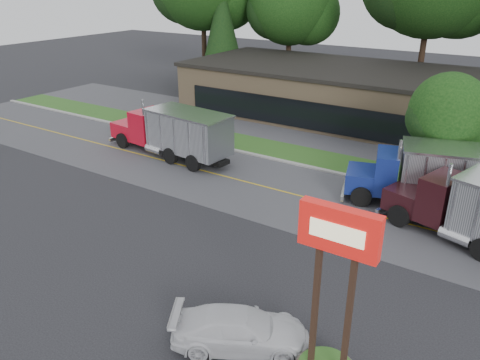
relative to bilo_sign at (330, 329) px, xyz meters
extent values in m
plane|color=#34343A|center=(-10.50, 2.50, -2.02)|extent=(140.00, 140.00, 0.00)
cube|color=slate|center=(-10.50, 11.50, -2.02)|extent=(60.00, 8.00, 0.02)
cube|color=gold|center=(-10.50, 11.50, -2.02)|extent=(60.00, 0.12, 0.01)
cube|color=#9E9E99|center=(-10.50, 15.70, -2.02)|extent=(60.00, 0.30, 0.12)
cube|color=#315D20|center=(-10.50, 17.50, -2.02)|extent=(60.00, 3.40, 0.03)
cube|color=slate|center=(-10.50, 22.50, -2.02)|extent=(60.00, 7.00, 0.02)
cube|color=tan|center=(-8.50, 28.50, -0.02)|extent=(32.00, 12.00, 4.00)
cube|color=#332116|center=(-0.50, 0.00, 0.58)|extent=(0.16, 0.16, 5.00)
cube|color=#332116|center=(0.50, 0.00, 0.58)|extent=(0.16, 0.16, 5.00)
cube|color=red|center=(0.00, 0.00, 3.28)|extent=(2.20, 0.35, 1.30)
cube|color=beige|center=(0.00, -0.19, 3.28)|extent=(1.50, 0.04, 0.50)
cube|color=beige|center=(0.00, 0.19, 3.28)|extent=(1.50, 0.04, 0.50)
cylinder|color=#382619|center=(-30.50, 34.50, 0.98)|extent=(0.56, 0.56, 6.01)
cylinder|color=#382619|center=(-20.50, 36.50, 0.39)|extent=(0.56, 0.56, 4.82)
sphere|color=black|center=(-20.50, 36.50, 6.94)|extent=(8.82, 8.82, 8.82)
sphere|color=black|center=(-18.85, 37.60, 5.84)|extent=(6.62, 6.62, 6.62)
sphere|color=black|center=(-21.88, 35.67, 6.11)|extent=(6.07, 6.07, 6.07)
cylinder|color=#382619|center=(-6.50, 36.50, 1.21)|extent=(0.56, 0.56, 6.47)
cylinder|color=#382619|center=(-26.50, 32.50, -1.52)|extent=(0.44, 0.44, 1.00)
cone|color=black|center=(-26.50, 32.50, 4.26)|extent=(5.03, 5.03, 10.28)
cylinder|color=#382619|center=(-0.50, 17.50, -0.83)|extent=(0.56, 0.56, 2.39)
sphere|color=black|center=(-0.50, 17.50, 2.41)|extent=(4.37, 4.37, 4.37)
sphere|color=black|center=(0.32, 18.05, 1.87)|extent=(3.28, 3.28, 3.28)
sphere|color=black|center=(-1.18, 17.09, 2.00)|extent=(3.00, 3.00, 3.00)
cube|color=black|center=(-16.83, 12.59, -1.45)|extent=(9.58, 1.96, 0.28)
cube|color=red|center=(-20.95, 13.02, -0.90)|extent=(2.50, 2.52, 1.10)
cube|color=red|center=(-19.09, 12.83, -0.30)|extent=(1.89, 2.56, 2.20)
cube|color=black|center=(-19.81, 12.90, 0.10)|extent=(0.27, 2.10, 0.90)
cube|color=silver|center=(-15.18, 12.43, 0.00)|extent=(5.92, 3.07, 2.50)
cube|color=silver|center=(-15.18, 12.43, 1.30)|extent=(6.08, 3.23, 0.12)
cylinder|color=black|center=(-20.62, 14.14, -1.45)|extent=(1.13, 0.46, 1.10)
cylinder|color=black|center=(-20.86, 11.85, -1.45)|extent=(1.13, 0.46, 1.10)
cylinder|color=black|center=(-14.65, 13.53, -1.45)|extent=(1.13, 0.46, 1.10)
cylinder|color=black|center=(-14.88, 11.24, -1.45)|extent=(1.13, 0.46, 1.10)
cube|color=black|center=(-0.98, 14.00, -1.45)|extent=(6.52, 2.77, 0.28)
cube|color=navy|center=(-3.70, 13.21, -0.90)|extent=(2.13, 2.64, 1.10)
cube|color=navy|center=(-2.48, 13.57, -0.30)|extent=(1.76, 2.62, 2.20)
cube|color=black|center=(-2.95, 13.43, 0.10)|extent=(0.64, 2.03, 0.90)
cube|color=silver|center=(0.10, 14.32, 0.00)|extent=(4.43, 3.49, 2.50)
cube|color=silver|center=(0.10, 14.32, 1.30)|extent=(4.62, 3.67, 0.12)
cylinder|color=black|center=(-3.88, 14.36, -1.45)|extent=(1.15, 0.64, 1.10)
cylinder|color=black|center=(-3.24, 12.15, -1.45)|extent=(1.15, 0.64, 1.10)
cylinder|color=black|center=(0.05, 15.50, -1.45)|extent=(1.15, 0.64, 1.10)
cylinder|color=black|center=(0.69, 13.29, -1.45)|extent=(1.15, 0.64, 1.10)
cube|color=black|center=(2.54, 11.21, -1.45)|extent=(7.85, 3.18, 0.28)
cube|color=black|center=(-0.75, 12.18, -0.90)|extent=(2.46, 2.74, 1.10)
cube|color=black|center=(0.73, 11.74, -0.30)|extent=(1.99, 2.69, 2.20)
cube|color=black|center=(0.16, 11.91, 0.10)|extent=(0.65, 2.03, 0.90)
cylinder|color=black|center=(-0.26, 13.23, -1.45)|extent=(1.15, 0.65, 1.10)
cylinder|color=black|center=(-0.91, 11.03, -1.45)|extent=(1.15, 0.65, 1.10)
imported|color=silver|center=(-3.00, -0.11, -1.36)|extent=(4.89, 3.84, 1.32)
camera|label=1|loc=(3.63, -10.33, 9.32)|focal=35.00mm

